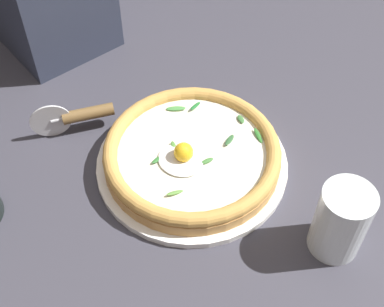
# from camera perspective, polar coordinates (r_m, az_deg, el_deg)

# --- Properties ---
(ground_plane) EXTENTS (2.40, 2.40, 0.03)m
(ground_plane) POSITION_cam_1_polar(r_m,az_deg,el_deg) (0.88, -0.65, -3.27)
(ground_plane) COLOR #383741
(ground_plane) RESTS_ON ground
(pizza_plate) EXTENTS (0.32, 0.32, 0.01)m
(pizza_plate) POSITION_cam_1_polar(r_m,az_deg,el_deg) (0.88, -0.00, -1.09)
(pizza_plate) COLOR white
(pizza_plate) RESTS_ON ground
(pizza) EXTENTS (0.29, 0.29, 0.06)m
(pizza) POSITION_cam_1_polar(r_m,az_deg,el_deg) (0.86, -0.01, -0.02)
(pizza) COLOR tan
(pizza) RESTS_ON pizza_plate
(pizza_cutter) EXTENTS (0.10, 0.12, 0.07)m
(pizza_cutter) POSITION_cam_1_polar(r_m,az_deg,el_deg) (0.93, -12.17, 4.02)
(pizza_cutter) COLOR silver
(pizza_cutter) RESTS_ON ground
(drinking_glass) EXTENTS (0.08, 0.08, 0.12)m
(drinking_glass) POSITION_cam_1_polar(r_m,az_deg,el_deg) (0.78, 15.60, -7.40)
(drinking_glass) COLOR silver
(drinking_glass) RESTS_ON ground
(pepper_shaker) EXTENTS (0.03, 0.03, 0.09)m
(pepper_shaker) POSITION_cam_1_polar(r_m,az_deg,el_deg) (1.08, -12.77, 12.15)
(pepper_shaker) COLOR silver
(pepper_shaker) RESTS_ON ground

